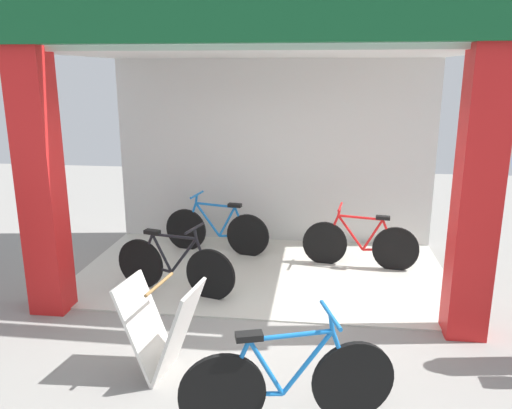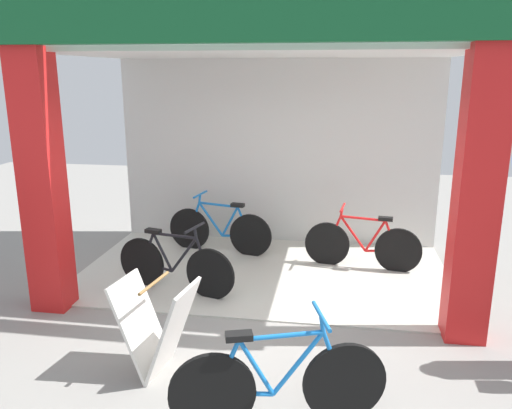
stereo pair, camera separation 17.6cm
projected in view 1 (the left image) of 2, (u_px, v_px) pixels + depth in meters
ground_plane at (248, 320)px, 5.65m from camera, size 17.95×17.95×0.00m
shop_facade at (264, 133)px, 6.59m from camera, size 5.17×3.16×3.56m
bicycle_inside_0 at (174, 266)px, 6.26m from camera, size 1.59×0.52×0.90m
bicycle_inside_1 at (360, 244)px, 7.09m from camera, size 1.60×0.44×0.88m
bicycle_inside_2 at (217, 230)px, 7.66m from camera, size 1.64×0.45×0.91m
bicycle_parked_0 at (288, 383)px, 3.88m from camera, size 1.64×0.58×0.93m
sandwich_board_sign at (162, 329)px, 4.54m from camera, size 0.76×0.61×0.90m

